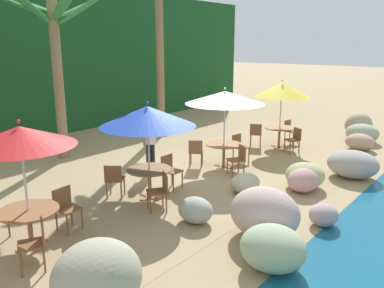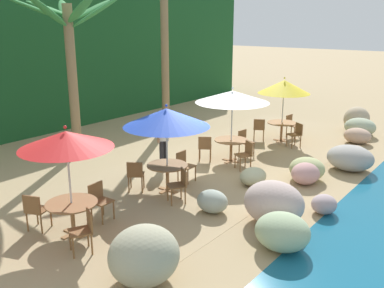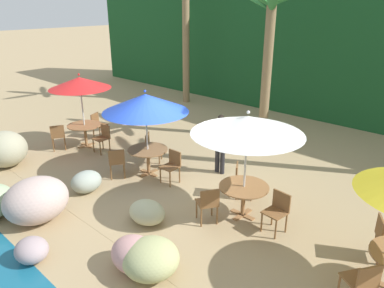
% 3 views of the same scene
% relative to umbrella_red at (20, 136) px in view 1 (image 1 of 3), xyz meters
% --- Properties ---
extents(ground_plane, '(120.00, 120.00, 0.00)m').
position_rel_umbrella_red_xyz_m(ground_plane, '(4.55, 0.06, -2.13)').
color(ground_plane, tan).
extents(terrace_deck, '(18.00, 5.20, 0.01)m').
position_rel_umbrella_red_xyz_m(terrace_deck, '(4.55, 0.06, -2.12)').
color(terrace_deck, tan).
rests_on(terrace_deck, ground).
extents(foliage_backdrop, '(28.00, 2.40, 6.00)m').
position_rel_umbrella_red_xyz_m(foliage_backdrop, '(4.55, 9.06, 0.87)').
color(foliage_backdrop, '#194C23').
rests_on(foliage_backdrop, ground).
extents(rock_seawall, '(14.55, 3.16, 1.04)m').
position_rel_umbrella_red_xyz_m(rock_seawall, '(6.01, -2.74, -1.72)').
color(rock_seawall, '#BDAF88').
rests_on(rock_seawall, ground).
extents(umbrella_red, '(1.94, 1.94, 2.42)m').
position_rel_umbrella_red_xyz_m(umbrella_red, '(0.00, 0.00, 0.00)').
color(umbrella_red, silver).
rests_on(umbrella_red, ground).
extents(dining_table_red, '(1.10, 1.10, 0.74)m').
position_rel_umbrella_red_xyz_m(dining_table_red, '(0.00, 0.00, -1.51)').
color(dining_table_red, olive).
rests_on(dining_table_red, ground).
extents(chair_red_seaward, '(0.44, 0.44, 0.87)m').
position_rel_umbrella_red_xyz_m(chair_red_seaward, '(0.85, 0.12, -1.61)').
color(chair_red_seaward, brown).
rests_on(chair_red_seaward, ground).
extents(chair_red_left, '(0.57, 0.57, 0.87)m').
position_rel_umbrella_red_xyz_m(chair_red_left, '(-0.31, -0.80, -1.61)').
color(chair_red_left, brown).
rests_on(chair_red_left, ground).
extents(umbrella_blue, '(2.28, 2.28, 2.39)m').
position_rel_umbrella_red_xyz_m(umbrella_blue, '(3.13, 0.02, -0.09)').
color(umbrella_blue, silver).
rests_on(umbrella_blue, ground).
extents(dining_table_blue, '(1.10, 1.10, 0.74)m').
position_rel_umbrella_red_xyz_m(dining_table_blue, '(3.13, 0.02, -1.51)').
color(dining_table_blue, olive).
rests_on(dining_table_blue, ground).
extents(chair_blue_seaward, '(0.43, 0.43, 0.87)m').
position_rel_umbrella_red_xyz_m(chair_blue_seaward, '(3.98, 0.13, -1.61)').
color(chair_blue_seaward, brown).
rests_on(chair_blue_seaward, ground).
extents(chair_blue_inland, '(0.59, 0.59, 0.87)m').
position_rel_umbrella_red_xyz_m(chair_blue_inland, '(2.55, 0.65, -1.61)').
color(chair_blue_inland, brown).
rests_on(chair_blue_inland, ground).
extents(chair_blue_left, '(0.59, 0.59, 0.87)m').
position_rel_umbrella_red_xyz_m(chair_blue_left, '(2.73, -0.73, -1.61)').
color(chair_blue_left, brown).
rests_on(chair_blue_left, ground).
extents(umbrella_white, '(2.36, 2.36, 2.46)m').
position_rel_umbrella_red_xyz_m(umbrella_white, '(6.31, 0.04, 0.02)').
color(umbrella_white, silver).
rests_on(umbrella_white, ground).
extents(dining_table_white, '(1.10, 1.10, 0.74)m').
position_rel_umbrella_red_xyz_m(dining_table_white, '(6.31, 0.04, -1.51)').
color(dining_table_white, olive).
rests_on(dining_table_white, ground).
extents(chair_white_seaward, '(0.46, 0.47, 0.87)m').
position_rel_umbrella_red_xyz_m(chair_white_seaward, '(7.17, 0.04, -1.61)').
color(chair_white_seaward, brown).
rests_on(chair_white_seaward, ground).
extents(chair_white_inland, '(0.59, 0.59, 0.87)m').
position_rel_umbrella_red_xyz_m(chair_white_inland, '(5.77, 0.70, -1.61)').
color(chair_white_inland, brown).
rests_on(chair_white_inland, ground).
extents(chair_white_left, '(0.58, 0.58, 0.87)m').
position_rel_umbrella_red_xyz_m(chair_white_left, '(5.95, -0.73, -1.61)').
color(chair_white_left, brown).
rests_on(chair_white_left, ground).
extents(umbrella_yellow, '(1.94, 1.94, 2.45)m').
position_rel_umbrella_red_xyz_m(umbrella_yellow, '(9.58, -0.14, -0.03)').
color(umbrella_yellow, silver).
rests_on(umbrella_yellow, ground).
extents(dining_table_yellow, '(1.10, 1.10, 0.74)m').
position_rel_umbrella_red_xyz_m(dining_table_yellow, '(9.58, -0.14, -1.51)').
color(dining_table_yellow, olive).
rests_on(dining_table_yellow, ground).
extents(chair_yellow_seaward, '(0.46, 0.47, 0.87)m').
position_rel_umbrella_red_xyz_m(chair_yellow_seaward, '(10.43, -0.14, -1.61)').
color(chair_yellow_seaward, brown).
rests_on(chair_yellow_seaward, ground).
extents(chair_yellow_inland, '(0.58, 0.57, 0.87)m').
position_rel_umbrella_red_xyz_m(chair_yellow_inland, '(9.09, 0.56, -1.61)').
color(chair_yellow_inland, brown).
rests_on(chair_yellow_inland, ground).
extents(chair_yellow_left, '(0.59, 0.58, 0.87)m').
position_rel_umbrella_red_xyz_m(chair_yellow_left, '(9.20, -0.91, -1.61)').
color(chair_yellow_left, brown).
rests_on(chair_yellow_left, ground).
extents(palm_tree_second, '(3.68, 3.76, 5.26)m').
position_rel_umbrella_red_xyz_m(palm_tree_second, '(3.80, 4.78, 1.59)').
color(palm_tree_second, olive).
rests_on(palm_tree_second, ground).
extents(palm_tree_third, '(2.85, 2.88, 7.13)m').
position_rel_umbrella_red_xyz_m(palm_tree_third, '(8.42, 4.69, 2.65)').
color(palm_tree_third, olive).
rests_on(palm_tree_third, ground).
extents(waiter_in_white, '(0.52, 0.38, 1.70)m').
position_rel_umbrella_red_xyz_m(waiter_in_white, '(4.55, 1.42, -1.14)').
color(waiter_in_white, '#232328').
rests_on(waiter_in_white, ground).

